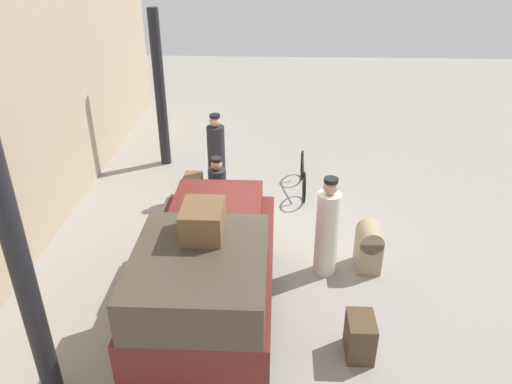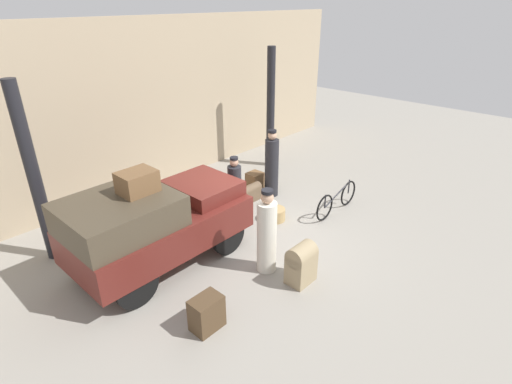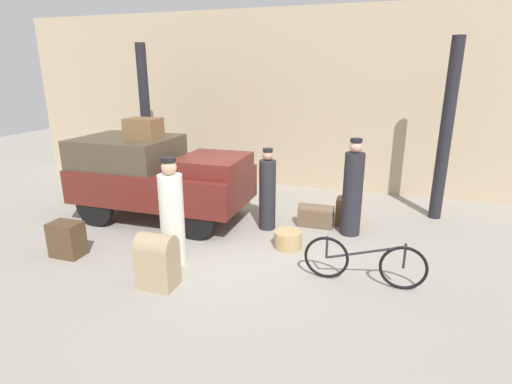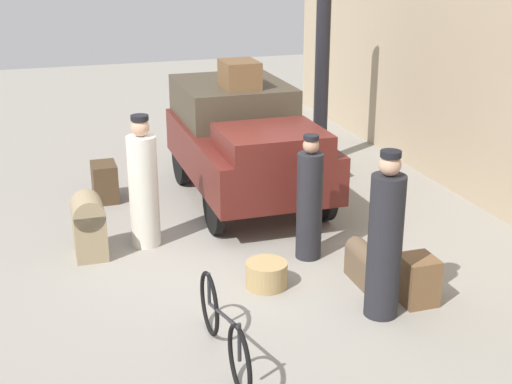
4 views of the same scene
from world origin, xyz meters
TOP-DOWN VIEW (x-y plane):
  - ground_plane at (0.00, 0.00)m, footprint 30.00×30.00m
  - station_building_facade at (0.00, 4.08)m, footprint 16.00×0.15m
  - canopy_pillar_left at (-3.48, 2.57)m, footprint 0.25×0.25m
  - canopy_pillar_right at (3.45, 2.57)m, footprint 0.25×0.25m
  - truck at (-2.14, 0.76)m, footprint 3.53×1.78m
  - bicycle at (2.15, -0.75)m, footprint 1.75×0.04m
  - wicker_basket at (0.82, 0.13)m, footprint 0.49×0.49m
  - porter_standing_middle at (0.21, 0.89)m, footprint 0.32×0.32m
  - porter_with_bicycle at (1.80, 1.10)m, footprint 0.37×0.37m
  - porter_carrying_trunk at (-0.81, -1.00)m, footprint 0.38×0.38m
  - trunk_wicker_pale at (1.68, 1.60)m, footprint 0.41×0.37m
  - suitcase_small_leather at (-0.66, -1.74)m, footprint 0.53×0.39m
  - suitcase_black_upright at (1.11, 1.27)m, footprint 0.70×0.26m
  - suitcase_tan_flat at (-2.65, -1.33)m, footprint 0.52×0.36m
  - trunk_on_truck_roof at (-2.36, 0.76)m, footprint 0.65×0.52m

SIDE VIEW (x-z plane):
  - ground_plane at x=0.00m, z-range 0.00..0.00m
  - wicker_basket at x=0.82m, z-range 0.00..0.30m
  - suitcase_black_upright at x=1.11m, z-range 0.01..0.48m
  - trunk_wicker_pale at x=1.68m, z-range 0.00..0.54m
  - suitcase_tan_flat at x=-2.65m, z-range 0.00..0.59m
  - bicycle at x=2.15m, z-range -0.01..0.70m
  - suitcase_small_leather at x=-0.66m, z-range 0.02..0.84m
  - porter_standing_middle at x=0.21m, z-range -0.06..1.54m
  - porter_carrying_trunk at x=-0.81m, z-range -0.07..1.68m
  - porter_with_bicycle at x=1.80m, z-range -0.07..1.77m
  - truck at x=-2.14m, z-range 0.11..1.80m
  - canopy_pillar_left at x=-3.48m, z-range 0.00..3.65m
  - canopy_pillar_right at x=3.45m, z-range 0.00..3.65m
  - trunk_on_truck_roof at x=-2.36m, z-range 1.69..2.09m
  - station_building_facade at x=0.00m, z-range 0.00..4.50m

